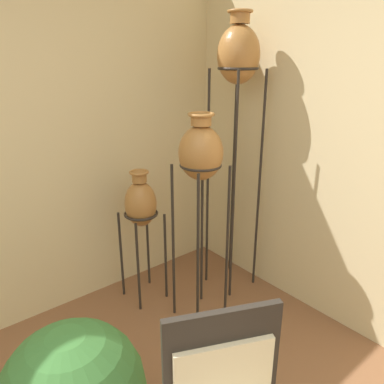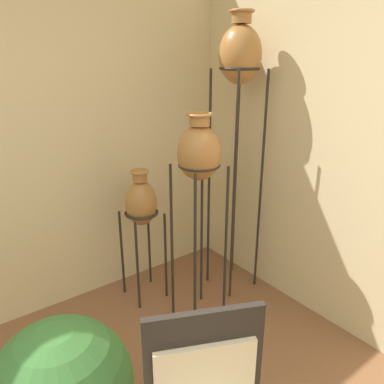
{
  "view_description": "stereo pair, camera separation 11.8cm",
  "coord_description": "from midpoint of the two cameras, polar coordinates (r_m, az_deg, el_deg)",
  "views": [
    {
      "loc": [
        -0.16,
        -0.44,
        1.87
      ],
      "look_at": [
        1.5,
        1.56,
        0.91
      ],
      "focal_mm": 35.0,
      "sensor_mm": 36.0,
      "label": 1
    },
    {
      "loc": [
        -0.07,
        -0.52,
        1.87
      ],
      "look_at": [
        1.5,
        1.56,
        0.91
      ],
      "focal_mm": 35.0,
      "sensor_mm": 36.0,
      "label": 2
    }
  ],
  "objects": [
    {
      "name": "vase_stand_short",
      "position": [
        2.86,
        -9.0,
        -2.09
      ],
      "size": [
        0.27,
        0.27,
        1.07
      ],
      "color": "#28231E",
      "rests_on": "ground_plane"
    },
    {
      "name": "vase_stand_medium",
      "position": [
        2.45,
        -0.04,
        5.33
      ],
      "size": [
        0.29,
        0.29,
        1.53
      ],
      "color": "#28231E",
      "rests_on": "ground_plane"
    },
    {
      "name": "vase_stand_tall",
      "position": [
        2.84,
        5.81,
        18.98
      ],
      "size": [
        0.31,
        0.31,
        2.16
      ],
      "color": "#28231E",
      "rests_on": "ground_plane"
    }
  ]
}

